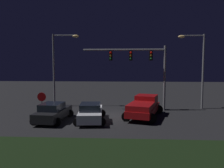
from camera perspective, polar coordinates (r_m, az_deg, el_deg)
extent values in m
plane|color=black|center=(20.59, -0.16, -7.99)|extent=(80.00, 80.00, 0.00)
cube|color=black|center=(11.54, -2.97, -18.42)|extent=(25.33, 5.64, 0.10)
cube|color=maroon|center=(19.96, 8.11, -6.48)|extent=(3.47, 5.75, 0.55)
cube|color=maroon|center=(20.98, 8.80, -3.98)|extent=(2.31, 2.35, 0.85)
cube|color=black|center=(20.96, 8.80, -3.64)|extent=(2.12, 1.96, 0.51)
cube|color=maroon|center=(18.83, 7.45, -5.62)|extent=(2.71, 3.45, 0.45)
cylinder|color=black|center=(22.09, 6.51, -6.06)|extent=(0.80, 0.22, 0.80)
cylinder|color=black|center=(21.72, 11.83, -6.33)|extent=(0.80, 0.22, 0.80)
cylinder|color=black|center=(18.42, 3.67, -8.29)|extent=(0.80, 0.22, 0.80)
cylinder|color=black|center=(17.97, 10.07, -8.70)|extent=(0.80, 0.22, 0.80)
cube|color=black|center=(19.12, -14.77, -7.31)|extent=(2.15, 4.53, 0.70)
cube|color=black|center=(18.77, -15.11, -5.60)|extent=(1.76, 2.12, 0.55)
cylinder|color=black|center=(20.88, -15.52, -7.09)|extent=(0.64, 0.22, 0.64)
cylinder|color=black|center=(20.23, -10.69, -7.39)|extent=(0.64, 0.22, 0.64)
cylinder|color=black|center=(18.24, -19.28, -8.95)|extent=(0.64, 0.22, 0.64)
cylinder|color=black|center=(17.50, -13.83, -9.41)|extent=(0.64, 0.22, 0.64)
cube|color=silver|center=(18.46, -5.46, -7.60)|extent=(2.20, 4.55, 0.70)
cube|color=black|center=(18.09, -5.53, -5.84)|extent=(1.78, 2.14, 0.55)
cylinder|color=black|center=(20.06, -7.86, -7.46)|extent=(0.64, 0.22, 0.64)
cylinder|color=black|center=(19.96, -2.55, -7.47)|extent=(0.64, 0.22, 0.64)
cylinder|color=black|center=(17.16, -8.86, -9.61)|extent=(0.64, 0.22, 0.64)
cylinder|color=black|center=(17.05, -2.62, -9.65)|extent=(0.64, 0.22, 0.64)
cylinder|color=slate|center=(22.94, 13.29, 1.42)|extent=(0.24, 0.24, 6.50)
cylinder|color=slate|center=(22.58, 3.02, 8.73)|extent=(8.20, 0.18, 0.18)
cube|color=black|center=(22.71, 9.90, 7.13)|extent=(0.32, 0.44, 0.95)
sphere|color=red|center=(22.49, 9.98, 7.91)|extent=(0.22, 0.22, 0.22)
sphere|color=#59380A|center=(22.48, 9.97, 7.15)|extent=(0.22, 0.22, 0.22)
sphere|color=#0C4719|center=(22.47, 9.95, 6.39)|extent=(0.22, 0.22, 0.22)
cube|color=black|center=(22.56, 4.81, 7.20)|extent=(0.32, 0.44, 0.95)
sphere|color=red|center=(22.34, 4.83, 7.99)|extent=(0.22, 0.22, 0.22)
sphere|color=#59380A|center=(22.33, 4.82, 7.22)|extent=(0.22, 0.22, 0.22)
sphere|color=#0C4719|center=(22.32, 4.82, 6.45)|extent=(0.22, 0.22, 0.22)
cube|color=black|center=(22.59, -0.31, 7.22)|extent=(0.32, 0.44, 0.95)
sphere|color=red|center=(22.37, -0.35, 8.01)|extent=(0.22, 0.22, 0.22)
sphere|color=#59380A|center=(22.36, -0.35, 7.24)|extent=(0.22, 0.22, 0.22)
sphere|color=#0C4719|center=(22.35, -0.35, 6.47)|extent=(0.22, 0.22, 0.22)
cylinder|color=slate|center=(25.42, -14.64, 3.35)|extent=(0.20, 0.20, 7.93)
cylinder|color=slate|center=(25.25, -12.08, 12.07)|extent=(2.49, 0.12, 0.12)
ellipsoid|color=#F9CC72|center=(24.95, -9.26, 11.97)|extent=(0.70, 0.44, 0.30)
cylinder|color=slate|center=(25.06, 22.22, 2.90)|extent=(0.20, 0.20, 7.74)
cylinder|color=slate|center=(24.88, 19.95, 11.55)|extent=(2.30, 0.12, 0.12)
ellipsoid|color=#F9CC72|center=(24.56, 17.32, 11.47)|extent=(0.70, 0.44, 0.30)
cylinder|color=slate|center=(20.33, -17.44, -5.23)|extent=(0.07, 0.07, 2.20)
cylinder|color=#B20C0F|center=(20.19, -17.53, -3.15)|extent=(0.76, 0.03, 0.76)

